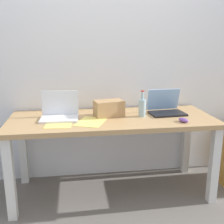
{
  "coord_description": "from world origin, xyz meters",
  "views": [
    {
      "loc": [
        -0.33,
        -2.3,
        1.37
      ],
      "look_at": [
        0.0,
        0.0,
        0.77
      ],
      "focal_mm": 43.81,
      "sensor_mm": 36.0,
      "label": 1
    }
  ],
  "objects_px": {
    "beer_bottle": "(142,107)",
    "computer_mouse": "(184,120)",
    "desk": "(112,128)",
    "laptop_left": "(60,113)",
    "cardboard_box": "(109,108)",
    "laptop_right": "(166,108)"
  },
  "relations": [
    {
      "from": "beer_bottle",
      "to": "computer_mouse",
      "type": "bearing_deg",
      "value": -37.31
    },
    {
      "from": "desk",
      "to": "laptop_left",
      "type": "bearing_deg",
      "value": 176.41
    },
    {
      "from": "cardboard_box",
      "to": "desk",
      "type": "bearing_deg",
      "value": -65.68
    },
    {
      "from": "laptop_left",
      "to": "cardboard_box",
      "type": "xyz_separation_m",
      "value": [
        0.43,
        0.02,
        0.02
      ]
    },
    {
      "from": "desk",
      "to": "laptop_left",
      "type": "distance_m",
      "value": 0.48
    },
    {
      "from": "cardboard_box",
      "to": "laptop_right",
      "type": "bearing_deg",
      "value": 2.26
    },
    {
      "from": "laptop_right",
      "to": "computer_mouse",
      "type": "distance_m",
      "value": 0.3
    },
    {
      "from": "laptop_left",
      "to": "cardboard_box",
      "type": "height_order",
      "value": "laptop_left"
    },
    {
      "from": "desk",
      "to": "cardboard_box",
      "type": "distance_m",
      "value": 0.17
    },
    {
      "from": "desk",
      "to": "laptop_left",
      "type": "relative_size",
      "value": 5.45
    },
    {
      "from": "desk",
      "to": "cardboard_box",
      "type": "bearing_deg",
      "value": 114.32
    },
    {
      "from": "cardboard_box",
      "to": "laptop_left",
      "type": "bearing_deg",
      "value": -177.51
    },
    {
      "from": "desk",
      "to": "laptop_right",
      "type": "distance_m",
      "value": 0.54
    },
    {
      "from": "desk",
      "to": "laptop_right",
      "type": "relative_size",
      "value": 5.44
    },
    {
      "from": "computer_mouse",
      "to": "cardboard_box",
      "type": "distance_m",
      "value": 0.65
    },
    {
      "from": "laptop_left",
      "to": "desk",
      "type": "bearing_deg",
      "value": -3.59
    },
    {
      "from": "laptop_left",
      "to": "cardboard_box",
      "type": "relative_size",
      "value": 1.3
    },
    {
      "from": "laptop_left",
      "to": "computer_mouse",
      "type": "relative_size",
      "value": 3.31
    },
    {
      "from": "laptop_right",
      "to": "computer_mouse",
      "type": "height_order",
      "value": "laptop_right"
    },
    {
      "from": "laptop_right",
      "to": "cardboard_box",
      "type": "relative_size",
      "value": 1.3
    },
    {
      "from": "desk",
      "to": "cardboard_box",
      "type": "height_order",
      "value": "cardboard_box"
    },
    {
      "from": "laptop_left",
      "to": "beer_bottle",
      "type": "distance_m",
      "value": 0.73
    }
  ]
}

